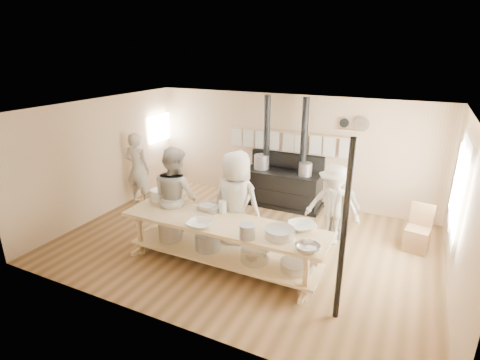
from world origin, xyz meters
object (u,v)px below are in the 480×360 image
object	(u,v)px
cook_by_window	(333,205)
chair	(417,237)
roasting_pan	(210,208)
prep_table	(222,239)
cook_far_left	(138,169)
cook_center	(236,203)
cook_left	(176,197)
cook_right	(339,203)
stove	(282,184)

from	to	relation	value
cook_by_window	chair	size ratio (longest dim) A/B	1.79
chair	roasting_pan	xyz separation A→B (m)	(-3.44, -1.75, 0.63)
chair	prep_table	bearing A→B (deg)	-136.41
cook_far_left	cook_by_window	xyz separation A→B (m)	(4.63, 0.06, -0.09)
cook_center	chair	distance (m)	3.46
cook_left	roasting_pan	bearing A→B (deg)	-161.65
cook_far_left	cook_left	xyz separation A→B (m)	(1.96, -1.24, 0.08)
prep_table	cook_left	distance (m)	1.31
cook_by_window	cook_right	bearing A→B (deg)	72.25
cook_center	chair	xyz separation A→B (m)	(3.03, 1.51, -0.71)
roasting_pan	cook_by_window	bearing A→B (deg)	34.65
cook_far_left	roasting_pan	xyz separation A→B (m)	(2.71, -1.26, 0.01)
cook_far_left	cook_by_window	bearing A→B (deg)	174.59
stove	roasting_pan	world-z (taller)	stove
prep_table	cook_left	bearing A→B (deg)	163.09
cook_by_window	chair	xyz separation A→B (m)	(1.52, 0.43, -0.53)
stove	chair	bearing A→B (deg)	-17.23
prep_table	cook_right	bearing A→B (deg)	51.07
cook_left	chair	world-z (taller)	cook_left
cook_right	chair	xyz separation A→B (m)	(1.45, 0.16, -0.48)
cook_right	cook_by_window	distance (m)	0.28
cook_center	roasting_pan	xyz separation A→B (m)	(-0.42, -0.24, -0.07)
prep_table	cook_right	distance (m)	2.49
cook_by_window	chair	world-z (taller)	cook_by_window
chair	stove	bearing A→B (deg)	171.64
stove	cook_by_window	xyz separation A→B (m)	(1.48, -1.36, 0.27)
prep_table	cook_left	world-z (taller)	cook_left
cook_by_window	roasting_pan	xyz separation A→B (m)	(-1.92, -1.33, 0.10)
cook_left	roasting_pan	xyz separation A→B (m)	(0.74, -0.03, -0.07)
cook_left	cook_by_window	size ratio (longest dim) A/B	1.21
cook_right	cook_far_left	bearing A→B (deg)	24.74
cook_far_left	cook_center	world-z (taller)	cook_center
stove	cook_by_window	distance (m)	2.03
chair	cook_far_left	bearing A→B (deg)	-166.56
cook_center	cook_right	size ratio (longest dim) A/B	1.30
cook_right	roasting_pan	world-z (taller)	cook_right
cook_by_window	prep_table	bearing A→B (deg)	-135.24
stove	cook_center	bearing A→B (deg)	-90.42
cook_far_left	prep_table	bearing A→B (deg)	146.91
cook_center	roasting_pan	size ratio (longest dim) A/B	4.95
stove	roasting_pan	bearing A→B (deg)	-99.19
prep_table	cook_right	size ratio (longest dim) A/B	2.41
cook_left	roasting_pan	distance (m)	0.75
cook_left	cook_right	xyz separation A→B (m)	(2.73, 1.57, -0.22)
prep_table	cook_right	xyz separation A→B (m)	(1.56, 1.93, 0.23)
stove	cook_far_left	size ratio (longest dim) A/B	1.47
roasting_pan	prep_table	bearing A→B (deg)	-37.33
cook_right	roasting_pan	xyz separation A→B (m)	(-1.99, -1.60, 0.15)
cook_right	chair	distance (m)	1.54
cook_left	cook_by_window	xyz separation A→B (m)	(2.66, 1.30, -0.17)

